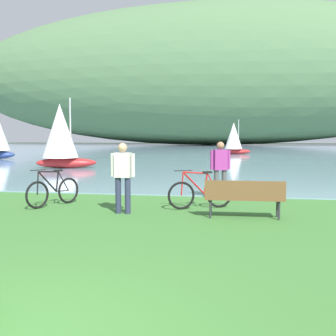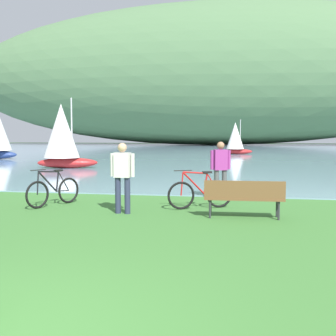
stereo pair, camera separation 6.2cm
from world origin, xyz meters
name	(u,v)px [view 2 (the right image)]	position (x,y,z in m)	size (l,w,h in m)	color
bay_water	(218,150)	(0.00, 49.29, 0.02)	(180.00, 80.00, 0.04)	#7A99B2
distant_hillside	(211,75)	(-2.70, 76.95, 13.54)	(101.90, 28.00, 27.00)	#4C7047
park_bench_near_camera	(244,196)	(2.45, 6.16, 0.52)	(1.81, 0.52, 0.88)	brown
bicycle_leaning_near_bench	(200,193)	(1.36, 7.25, 0.40)	(1.63, 0.79, 1.01)	black
bicycle_beside_path	(53,191)	(-2.57, 7.02, 0.40)	(0.81, 1.63, 1.01)	black
person_at_shoreline	(220,167)	(1.82, 8.79, 0.98)	(0.58, 0.33, 1.71)	#4C4C51
person_on_the_grass	(122,173)	(-0.43, 6.27, 0.98)	(0.61, 0.24, 1.71)	#282D47
sailboat_mid_bay	(62,135)	(-7.50, 18.71, 1.91)	(3.52, 2.45, 3.98)	#B22323
sailboat_toward_hillside	(236,138)	(2.18, 38.18, 1.66)	(3.05, 2.07, 3.45)	#B22323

